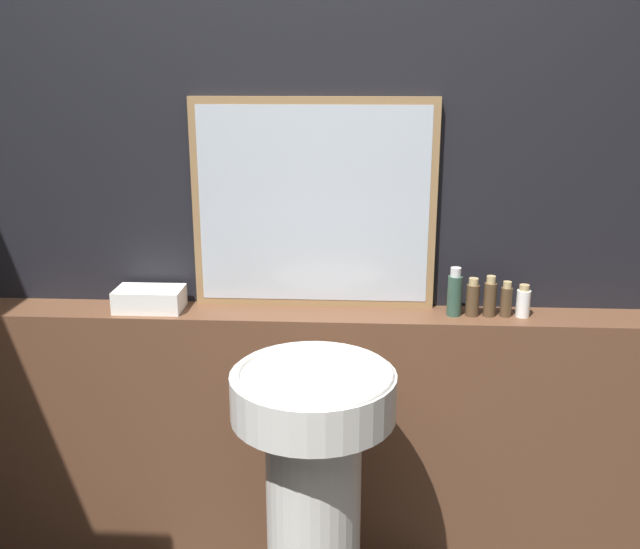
% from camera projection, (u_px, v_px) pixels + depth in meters
% --- Properties ---
extents(wall_back, '(8.00, 0.06, 2.50)m').
position_uv_depth(wall_back, '(307.00, 209.00, 2.44)').
color(wall_back, black).
rests_on(wall_back, ground_plane).
extents(vanity_counter, '(2.92, 0.19, 0.92)m').
position_uv_depth(vanity_counter, '(306.00, 434.00, 2.54)').
color(vanity_counter, brown).
rests_on(vanity_counter, ground_plane).
extents(pedestal_sink, '(0.47, 0.47, 0.90)m').
position_uv_depth(pedestal_sink, '(313.00, 481.00, 2.10)').
color(pedestal_sink, silver).
rests_on(pedestal_sink, ground_plane).
extents(mirror, '(0.82, 0.03, 0.71)m').
position_uv_depth(mirror, '(314.00, 205.00, 2.39)').
color(mirror, '#937047').
rests_on(mirror, vanity_counter).
extents(towel_stack, '(0.23, 0.14, 0.08)m').
position_uv_depth(towel_stack, '(150.00, 299.00, 2.43)').
color(towel_stack, white).
rests_on(towel_stack, vanity_counter).
extents(shampoo_bottle, '(0.05, 0.05, 0.17)m').
position_uv_depth(shampoo_bottle, '(455.00, 293.00, 2.37)').
color(shampoo_bottle, '#2D4C3D').
rests_on(shampoo_bottle, vanity_counter).
extents(conditioner_bottle, '(0.04, 0.04, 0.13)m').
position_uv_depth(conditioner_bottle, '(473.00, 298.00, 2.37)').
color(conditioner_bottle, '#4C3823').
rests_on(conditioner_bottle, vanity_counter).
extents(lotion_bottle, '(0.04, 0.04, 0.14)m').
position_uv_depth(lotion_bottle, '(490.00, 298.00, 2.36)').
color(lotion_bottle, '#4C3823').
rests_on(lotion_bottle, vanity_counter).
extents(body_wash_bottle, '(0.04, 0.04, 0.12)m').
position_uv_depth(body_wash_bottle, '(506.00, 300.00, 2.36)').
color(body_wash_bottle, '#4C3823').
rests_on(body_wash_bottle, vanity_counter).
extents(hand_soap_bottle, '(0.05, 0.05, 0.11)m').
position_uv_depth(hand_soap_bottle, '(523.00, 302.00, 2.36)').
color(hand_soap_bottle, white).
rests_on(hand_soap_bottle, vanity_counter).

